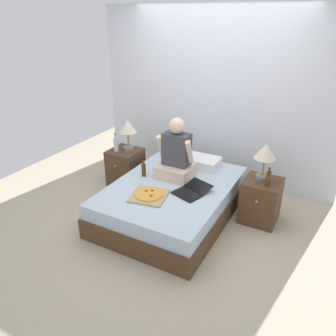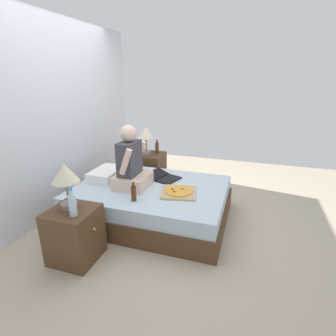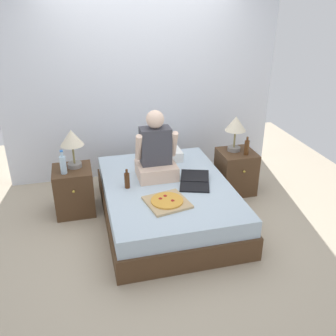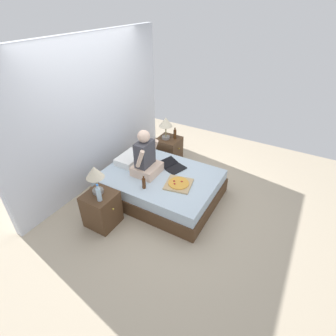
# 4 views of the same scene
# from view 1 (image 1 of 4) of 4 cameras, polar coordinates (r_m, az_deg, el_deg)

# --- Properties ---
(ground_plane) EXTENTS (5.67, 5.67, 0.00)m
(ground_plane) POSITION_cam_1_polar(r_m,az_deg,el_deg) (4.31, 0.73, -8.00)
(ground_plane) COLOR tan
(wall_back) EXTENTS (3.67, 0.12, 2.50)m
(wall_back) POSITION_cam_1_polar(r_m,az_deg,el_deg) (4.94, 8.17, 12.02)
(wall_back) COLOR silver
(wall_back) RESTS_ON ground
(bed) EXTENTS (1.41, 1.93, 0.44)m
(bed) POSITION_cam_1_polar(r_m,az_deg,el_deg) (4.20, 0.75, -5.54)
(bed) COLOR #4C331E
(bed) RESTS_ON ground
(nightstand_left) EXTENTS (0.44, 0.47, 0.55)m
(nightstand_left) POSITION_cam_1_polar(r_m,az_deg,el_deg) (4.96, -7.39, 0.17)
(nightstand_left) COLOR #4C331E
(nightstand_left) RESTS_ON ground
(lamp_on_left_nightstand) EXTENTS (0.26, 0.26, 0.45)m
(lamp_on_left_nightstand) POSITION_cam_1_polar(r_m,az_deg,el_deg) (4.75, -7.04, 6.87)
(lamp_on_left_nightstand) COLOR gray
(lamp_on_left_nightstand) RESTS_ON nightstand_left
(water_bottle) EXTENTS (0.07, 0.07, 0.28)m
(water_bottle) POSITION_cam_1_polar(r_m,az_deg,el_deg) (4.79, -9.05, 4.14)
(water_bottle) COLOR silver
(water_bottle) RESTS_ON nightstand_left
(nightstand_right) EXTENTS (0.44, 0.47, 0.55)m
(nightstand_right) POSITION_cam_1_polar(r_m,az_deg,el_deg) (4.22, 15.81, -5.47)
(nightstand_right) COLOR #4C331E
(nightstand_right) RESTS_ON ground
(lamp_on_right_nightstand) EXTENTS (0.26, 0.26, 0.45)m
(lamp_on_right_nightstand) POSITION_cam_1_polar(r_m,az_deg,el_deg) (4.01, 16.58, 2.37)
(lamp_on_right_nightstand) COLOR gray
(lamp_on_right_nightstand) RESTS_ON nightstand_right
(beer_bottle) EXTENTS (0.06, 0.06, 0.23)m
(beer_bottle) POSITION_cam_1_polar(r_m,az_deg,el_deg) (3.95, 17.07, -1.73)
(beer_bottle) COLOR #512D14
(beer_bottle) RESTS_ON nightstand_right
(pillow) EXTENTS (0.52, 0.34, 0.12)m
(pillow) POSITION_cam_1_polar(r_m,az_deg,el_deg) (4.59, 5.65, 1.15)
(pillow) COLOR white
(pillow) RESTS_ON bed
(person_seated) EXTENTS (0.47, 0.40, 0.78)m
(person_seated) POSITION_cam_1_polar(r_m,az_deg,el_deg) (4.18, 1.40, 2.17)
(person_seated) COLOR beige
(person_seated) RESTS_ON bed
(laptop) EXTENTS (0.43, 0.49, 0.07)m
(laptop) POSITION_cam_1_polar(r_m,az_deg,el_deg) (3.89, 3.96, -4.10)
(laptop) COLOR black
(laptop) RESTS_ON bed
(pizza_box) EXTENTS (0.47, 0.47, 0.05)m
(pizza_box) POSITION_cam_1_polar(r_m,az_deg,el_deg) (3.82, -3.36, -4.76)
(pizza_box) COLOR tan
(pizza_box) RESTS_ON bed
(beer_bottle_on_bed) EXTENTS (0.06, 0.06, 0.22)m
(beer_bottle_on_bed) POSITION_cam_1_polar(r_m,az_deg,el_deg) (4.27, -4.26, -0.26)
(beer_bottle_on_bed) COLOR #4C2811
(beer_bottle_on_bed) RESTS_ON bed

